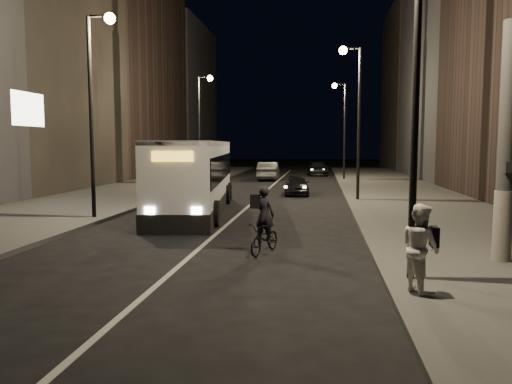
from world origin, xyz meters
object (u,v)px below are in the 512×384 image
(streetlight_right_mid, at_px, (354,102))
(utility_pole, at_px, (505,167))
(pedestrian_woman, at_px, (420,247))
(car_near, at_px, (297,185))
(car_far, at_px, (318,169))
(streetlight_left_far, at_px, (202,115))
(car_mid, at_px, (268,171))
(streetlight_left_near, at_px, (97,88))
(city_bus, at_px, (195,174))
(streetlight_right_near, at_px, (405,39))
(streetlight_right_far, at_px, (342,118))
(cyclist_on_bicycle, at_px, (265,231))

(streetlight_right_mid, distance_m, utility_pole, 14.56)
(pedestrian_woman, relative_size, car_near, 0.49)
(utility_pole, relative_size, pedestrian_woman, 3.36)
(car_far, bearing_deg, streetlight_left_far, -127.04)
(streetlight_left_far, xyz_separation_m, car_far, (8.68, 13.38, -4.69))
(pedestrian_woman, height_order, car_mid, pedestrian_woman)
(utility_pole, height_order, car_far, utility_pole)
(streetlight_left_near, height_order, city_bus, streetlight_left_near)
(streetlight_left_near, distance_m, utility_pole, 15.06)
(streetlight_right_mid, distance_m, streetlight_left_far, 14.62)
(streetlight_right_mid, xyz_separation_m, utility_pole, (2.87, -14.00, -2.80))
(pedestrian_woman, xyz_separation_m, car_mid, (-6.51, 33.05, -0.26))
(utility_pole, height_order, car_mid, utility_pole)
(car_mid, bearing_deg, car_far, -122.20)
(streetlight_right_mid, bearing_deg, car_mid, 111.24)
(streetlight_right_near, distance_m, car_near, 20.45)
(pedestrian_woman, bearing_deg, utility_pole, -65.69)
(streetlight_right_far, distance_m, pedestrian_woman, 33.28)
(streetlight_right_mid, bearing_deg, streetlight_right_far, 90.00)
(cyclist_on_bicycle, xyz_separation_m, car_mid, (-2.93, 29.34, 0.14))
(utility_pole, bearing_deg, streetlight_left_far, 119.41)
(streetlight_right_mid, bearing_deg, car_near, 131.22)
(streetlight_right_mid, xyz_separation_m, streetlight_left_far, (-10.66, 10.00, 0.00))
(cyclist_on_bicycle, relative_size, car_mid, 0.41)
(streetlight_left_near, xyz_separation_m, city_bus, (3.17, 3.23, -3.59))
(city_bus, xyz_separation_m, car_far, (5.52, 28.15, -1.10))
(streetlight_right_near, relative_size, cyclist_on_bicycle, 4.13)
(streetlight_right_mid, bearing_deg, cyclist_on_bicycle, -103.98)
(streetlight_right_near, xyz_separation_m, streetlight_left_far, (-10.66, 26.00, 0.00))
(streetlight_right_near, bearing_deg, cyclist_on_bicycle, 140.58)
(cyclist_on_bicycle, height_order, pedestrian_woman, cyclist_on_bicycle)
(streetlight_left_near, bearing_deg, streetlight_right_near, -36.88)
(utility_pole, bearing_deg, cyclist_on_bicycle, 173.35)
(streetlight_right_mid, bearing_deg, pedestrian_woman, -89.10)
(pedestrian_woman, bearing_deg, streetlight_right_mid, -23.86)
(utility_pole, bearing_deg, streetlight_left_near, 156.08)
(streetlight_right_mid, bearing_deg, utility_pole, -78.42)
(streetlight_right_far, relative_size, car_far, 1.74)
(streetlight_right_near, height_order, cyclist_on_bicycle, streetlight_right_near)
(streetlight_right_near, xyz_separation_m, utility_pole, (2.87, 2.00, -2.80))
(cyclist_on_bicycle, height_order, car_near, cyclist_on_bicycle)
(utility_pole, bearing_deg, car_far, 97.39)
(car_near, bearing_deg, car_far, 83.35)
(city_bus, xyz_separation_m, cyclist_on_bicycle, (4.19, -8.51, -1.12))
(streetlight_right_near, relative_size, streetlight_right_far, 1.00)
(pedestrian_woman, xyz_separation_m, car_far, (-2.25, 40.38, -0.38))
(streetlight_right_near, relative_size, streetlight_left_near, 1.00)
(streetlight_right_near, distance_m, pedestrian_woman, 4.43)
(utility_pole, bearing_deg, streetlight_right_mid, 101.58)
(streetlight_right_far, relative_size, utility_pole, 1.35)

